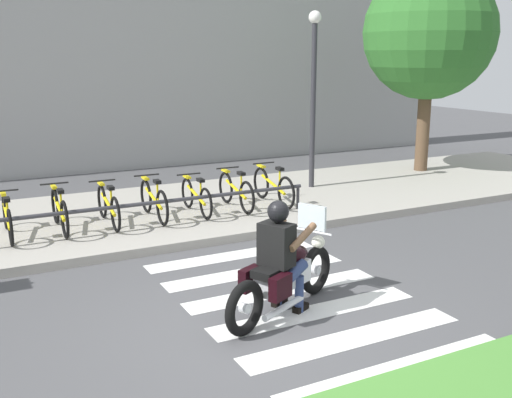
{
  "coord_description": "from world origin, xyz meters",
  "views": [
    {
      "loc": [
        -3.06,
        -5.79,
        3.1
      ],
      "look_at": [
        0.79,
        1.64,
        1.09
      ],
      "focal_mm": 42.13,
      "sensor_mm": 36.0,
      "label": 1
    }
  ],
  "objects_px": {
    "bicycle_4": "(196,197)",
    "street_lamp": "(314,84)",
    "bicycle_6": "(273,186)",
    "bicycle_0": "(7,218)",
    "bicycle_3": "(154,200)",
    "motorcycle": "(284,277)",
    "tree_near_rack": "(429,34)",
    "rider": "(280,250)",
    "bicycle_1": "(60,211)",
    "bicycle_5": "(236,191)",
    "bike_rack": "(163,203)",
    "bicycle_2": "(108,206)"
  },
  "relations": [
    {
      "from": "bicycle_1",
      "to": "bicycle_2",
      "type": "height_order",
      "value": "bicycle_1"
    },
    {
      "from": "bicycle_5",
      "to": "bicycle_6",
      "type": "distance_m",
      "value": 0.83
    },
    {
      "from": "bicycle_5",
      "to": "bicycle_4",
      "type": "bearing_deg",
      "value": 179.93
    },
    {
      "from": "bicycle_0",
      "to": "rider",
      "type": "bearing_deg",
      "value": -58.9
    },
    {
      "from": "rider",
      "to": "tree_near_rack",
      "type": "relative_size",
      "value": 0.27
    },
    {
      "from": "bicycle_6",
      "to": "bike_rack",
      "type": "distance_m",
      "value": 2.57
    },
    {
      "from": "motorcycle",
      "to": "tree_near_rack",
      "type": "height_order",
      "value": "tree_near_rack"
    },
    {
      "from": "tree_near_rack",
      "to": "bicycle_4",
      "type": "bearing_deg",
      "value": -168.33
    },
    {
      "from": "bicycle_3",
      "to": "bicycle_4",
      "type": "xyz_separation_m",
      "value": [
        0.83,
        0.0,
        -0.02
      ]
    },
    {
      "from": "bicycle_4",
      "to": "bike_rack",
      "type": "height_order",
      "value": "bicycle_4"
    },
    {
      "from": "motorcycle",
      "to": "bicycle_1",
      "type": "height_order",
      "value": "motorcycle"
    },
    {
      "from": "rider",
      "to": "bicycle_4",
      "type": "distance_m",
      "value": 4.48
    },
    {
      "from": "bike_rack",
      "to": "bicycle_0",
      "type": "bearing_deg",
      "value": 167.5
    },
    {
      "from": "bicycle_1",
      "to": "bicycle_6",
      "type": "distance_m",
      "value": 4.17
    },
    {
      "from": "rider",
      "to": "bicycle_5",
      "type": "height_order",
      "value": "rider"
    },
    {
      "from": "rider",
      "to": "bike_rack",
      "type": "bearing_deg",
      "value": 92.33
    },
    {
      "from": "bicycle_2",
      "to": "bicycle_3",
      "type": "relative_size",
      "value": 1.0
    },
    {
      "from": "rider",
      "to": "bicycle_5",
      "type": "distance_m",
      "value": 4.67
    },
    {
      "from": "motorcycle",
      "to": "bicycle_6",
      "type": "height_order",
      "value": "motorcycle"
    },
    {
      "from": "rider",
      "to": "bicycle_4",
      "type": "bearing_deg",
      "value": 81.26
    },
    {
      "from": "bicycle_1",
      "to": "street_lamp",
      "type": "bearing_deg",
      "value": 10.1
    },
    {
      "from": "bicycle_4",
      "to": "street_lamp",
      "type": "bearing_deg",
      "value": 17.5
    },
    {
      "from": "rider",
      "to": "bicycle_6",
      "type": "relative_size",
      "value": 0.83
    },
    {
      "from": "rider",
      "to": "bicycle_1",
      "type": "distance_m",
      "value": 4.79
    },
    {
      "from": "bicycle_0",
      "to": "bicycle_6",
      "type": "distance_m",
      "value": 5.01
    },
    {
      "from": "bike_rack",
      "to": "street_lamp",
      "type": "relative_size",
      "value": 1.39
    },
    {
      "from": "bicycle_1",
      "to": "bicycle_6",
      "type": "bearing_deg",
      "value": -0.0
    },
    {
      "from": "bicycle_4",
      "to": "bicycle_1",
      "type": "bearing_deg",
      "value": -179.98
    },
    {
      "from": "bicycle_0",
      "to": "bicycle_1",
      "type": "height_order",
      "value": "bicycle_1"
    },
    {
      "from": "motorcycle",
      "to": "bicycle_5",
      "type": "xyz_separation_m",
      "value": [
        1.44,
        4.38,
        0.04
      ]
    },
    {
      "from": "bicycle_3",
      "to": "tree_near_rack",
      "type": "relative_size",
      "value": 0.31
    },
    {
      "from": "bike_rack",
      "to": "tree_near_rack",
      "type": "bearing_deg",
      "value": 14.37
    },
    {
      "from": "bicycle_0",
      "to": "bicycle_4",
      "type": "xyz_separation_m",
      "value": [
        3.34,
        -0.0,
        -0.0
      ]
    },
    {
      "from": "bicycle_5",
      "to": "bike_rack",
      "type": "bearing_deg",
      "value": -161.65
    },
    {
      "from": "bicycle_0",
      "to": "bicycle_5",
      "type": "xyz_separation_m",
      "value": [
        4.17,
        -0.0,
        0.02
      ]
    },
    {
      "from": "bicycle_2",
      "to": "bike_rack",
      "type": "height_order",
      "value": "bicycle_2"
    },
    {
      "from": "bicycle_0",
      "to": "bicycle_3",
      "type": "xyz_separation_m",
      "value": [
        2.5,
        -0.0,
        0.02
      ]
    },
    {
      "from": "rider",
      "to": "bicycle_0",
      "type": "distance_m",
      "value": 5.16
    },
    {
      "from": "motorcycle",
      "to": "rider",
      "type": "distance_m",
      "value": 0.38
    },
    {
      "from": "bicycle_6",
      "to": "bicycle_4",
      "type": "bearing_deg",
      "value": 179.96
    },
    {
      "from": "bicycle_0",
      "to": "bike_rack",
      "type": "xyz_separation_m",
      "value": [
        2.5,
        -0.56,
        0.09
      ]
    },
    {
      "from": "bicycle_5",
      "to": "tree_near_rack",
      "type": "height_order",
      "value": "tree_near_rack"
    },
    {
      "from": "rider",
      "to": "motorcycle",
      "type": "bearing_deg",
      "value": 23.39
    },
    {
      "from": "bicycle_1",
      "to": "bike_rack",
      "type": "height_order",
      "value": "bicycle_1"
    },
    {
      "from": "motorcycle",
      "to": "bicycle_3",
      "type": "bearing_deg",
      "value": 92.98
    },
    {
      "from": "bicycle_2",
      "to": "bicycle_4",
      "type": "relative_size",
      "value": 1.05
    },
    {
      "from": "bike_rack",
      "to": "tree_near_rack",
      "type": "height_order",
      "value": "tree_near_rack"
    },
    {
      "from": "tree_near_rack",
      "to": "bicycle_2",
      "type": "bearing_deg",
      "value": -170.56
    },
    {
      "from": "bicycle_0",
      "to": "bicycle_1",
      "type": "relative_size",
      "value": 1.01
    },
    {
      "from": "street_lamp",
      "to": "bicycle_5",
      "type": "bearing_deg",
      "value": -156.97
    }
  ]
}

